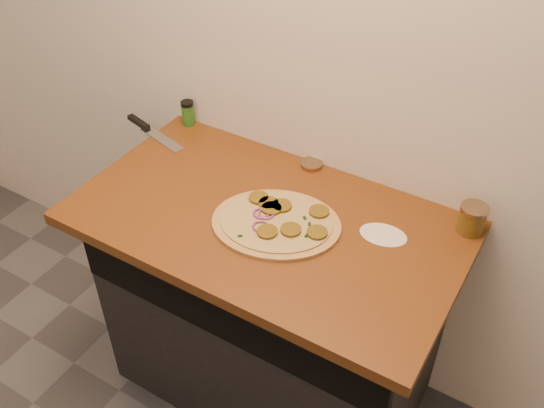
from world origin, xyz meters
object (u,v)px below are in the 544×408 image
Objects in this scene: pizza at (277,222)px; spice_shaker at (188,113)px; salsa_jar at (472,219)px; chefs_knife at (149,130)px.

pizza is 0.66m from spice_shaker.
pizza is 0.58m from salsa_jar.
chefs_knife is 0.15m from spice_shaker.
salsa_jar is at bearing -2.29° from spice_shaker.
chefs_knife is 3.40× the size of salsa_jar.
pizza is 1.61× the size of chefs_knife.
chefs_knife is (-0.67, 0.20, -0.00)m from pizza.
spice_shaker reaches higher than salsa_jar.
chefs_knife is at bearing -176.50° from salsa_jar.
chefs_knife is 1.18m from salsa_jar.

